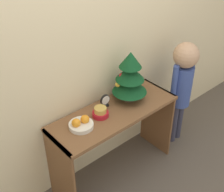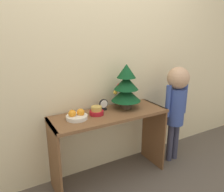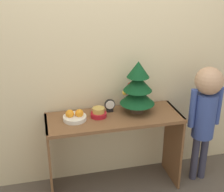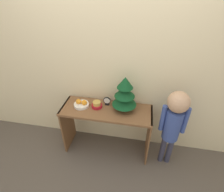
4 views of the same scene
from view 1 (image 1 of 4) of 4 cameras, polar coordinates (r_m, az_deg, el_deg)
ground_plane at (r=3.02m, az=3.14°, el=-15.79°), size 12.00×12.00×0.00m
back_wall at (r=2.54m, az=-3.44°, el=9.34°), size 7.00×0.05×2.50m
console_table at (r=2.73m, az=0.41°, el=-5.59°), size 1.17×0.42×0.73m
mini_tree at (r=2.66m, az=3.28°, el=3.57°), size 0.31×0.31×0.46m
fruit_bowl at (r=2.46m, az=-5.70°, el=-5.09°), size 0.20×0.20×0.09m
singing_bowl at (r=2.56m, az=-2.13°, el=-3.02°), size 0.14×0.14×0.08m
desk_clock at (r=2.66m, az=-1.27°, el=-0.89°), size 0.10×0.04×0.12m
child_figure at (r=3.10m, az=12.81°, el=3.09°), size 0.31×0.24×1.13m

